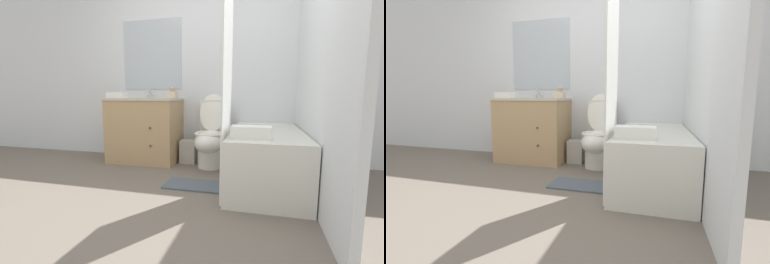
% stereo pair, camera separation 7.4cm
% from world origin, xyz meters
% --- Properties ---
extents(ground_plane, '(14.00, 14.00, 0.00)m').
position_xyz_m(ground_plane, '(0.00, 0.00, 0.00)').
color(ground_plane, '#6B6056').
extents(wall_back, '(8.00, 0.06, 2.50)m').
position_xyz_m(wall_back, '(-0.01, 1.67, 1.25)').
color(wall_back, silver).
rests_on(wall_back, ground_plane).
extents(wall_right, '(0.05, 2.64, 2.50)m').
position_xyz_m(wall_right, '(1.19, 0.82, 1.25)').
color(wall_right, silver).
rests_on(wall_right, ground_plane).
extents(vanity_cabinet, '(0.90, 0.60, 0.83)m').
position_xyz_m(vanity_cabinet, '(-0.71, 1.36, 0.43)').
color(vanity_cabinet, tan).
rests_on(vanity_cabinet, ground_plane).
extents(sink_faucet, '(0.14, 0.12, 0.12)m').
position_xyz_m(sink_faucet, '(-0.71, 1.56, 0.87)').
color(sink_faucet, silver).
rests_on(sink_faucet, vanity_cabinet).
extents(toilet, '(0.35, 0.69, 0.89)m').
position_xyz_m(toilet, '(0.18, 1.29, 0.37)').
color(toilet, silver).
rests_on(toilet, ground_plane).
extents(bathtub, '(0.67, 1.53, 0.52)m').
position_xyz_m(bathtub, '(0.82, 0.88, 0.26)').
color(bathtub, silver).
rests_on(bathtub, ground_plane).
extents(shower_curtain, '(0.02, 0.58, 2.01)m').
position_xyz_m(shower_curtain, '(0.47, 0.46, 1.01)').
color(shower_curtain, white).
rests_on(shower_curtain, ground_plane).
extents(wastebasket, '(0.20, 0.17, 0.29)m').
position_xyz_m(wastebasket, '(-0.13, 1.40, 0.15)').
color(wastebasket, '#B7B2A8').
rests_on(wastebasket, ground_plane).
extents(tissue_box, '(0.13, 0.15, 0.11)m').
position_xyz_m(tissue_box, '(-0.37, 1.44, 0.88)').
color(tissue_box, beige).
rests_on(tissue_box, vanity_cabinet).
extents(soap_dispenser, '(0.06, 0.06, 0.15)m').
position_xyz_m(soap_dispenser, '(-0.35, 1.41, 0.90)').
color(soap_dispenser, tan).
rests_on(soap_dispenser, vanity_cabinet).
extents(hand_towel_folded, '(0.23, 0.14, 0.07)m').
position_xyz_m(hand_towel_folded, '(-1.01, 1.18, 0.87)').
color(hand_towel_folded, white).
rests_on(hand_towel_folded, vanity_cabinet).
extents(bath_towel_folded, '(0.32, 0.18, 0.10)m').
position_xyz_m(bath_towel_folded, '(0.68, 0.36, 0.57)').
color(bath_towel_folded, white).
rests_on(bath_towel_folded, bathtub).
extents(bath_mat, '(0.57, 0.32, 0.02)m').
position_xyz_m(bath_mat, '(0.16, 0.57, 0.01)').
color(bath_mat, '#4C5660').
rests_on(bath_mat, ground_plane).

